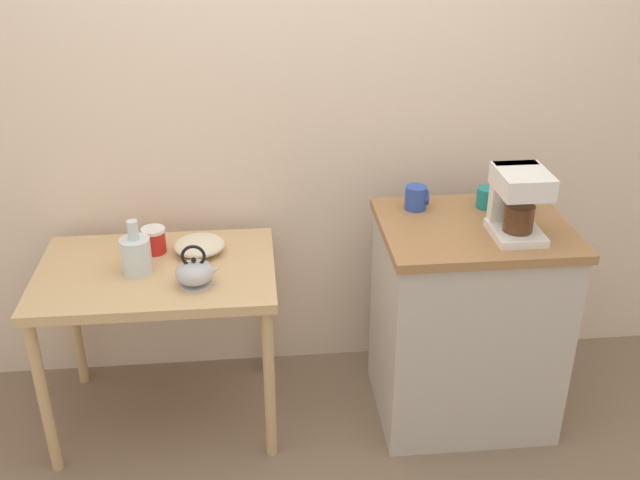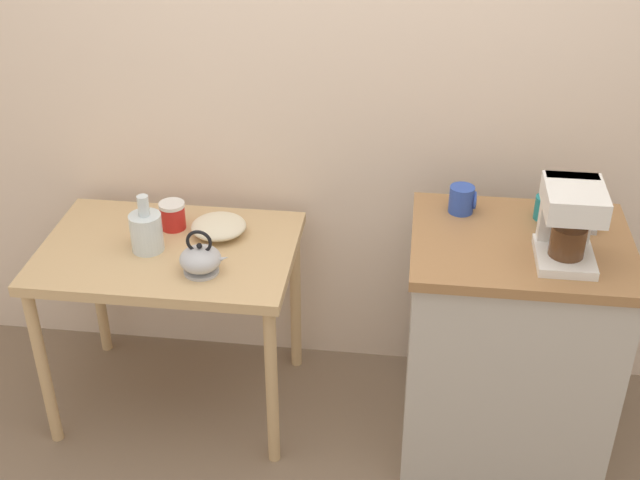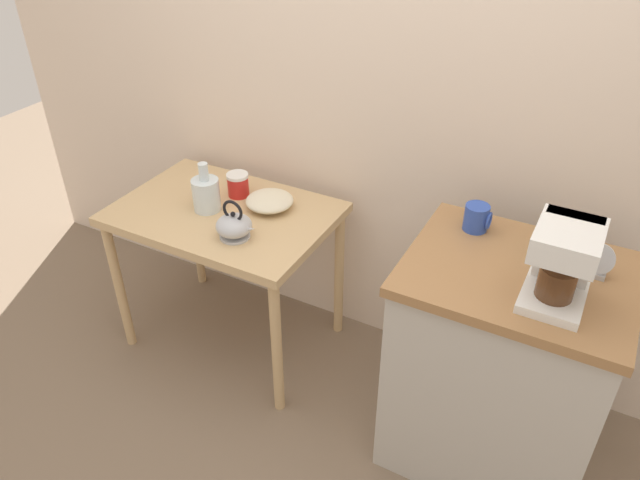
{
  "view_description": "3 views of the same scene",
  "coord_description": "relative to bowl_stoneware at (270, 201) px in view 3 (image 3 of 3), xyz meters",
  "views": [
    {
      "loc": [
        -0.19,
        -2.52,
        2.1
      ],
      "look_at": [
        0.05,
        -0.07,
        0.86
      ],
      "focal_mm": 41.19,
      "sensor_mm": 36.0,
      "label": 1
    },
    {
      "loc": [
        0.28,
        -2.47,
        2.3
      ],
      "look_at": [
        -0.02,
        -0.04,
        0.83
      ],
      "focal_mm": 47.03,
      "sensor_mm": 36.0,
      "label": 2
    },
    {
      "loc": [
        0.82,
        -1.71,
        2.05
      ],
      "look_at": [
        -0.06,
        -0.08,
        0.8
      ],
      "focal_mm": 33.77,
      "sensor_mm": 36.0,
      "label": 3
    }
  ],
  "objects": [
    {
      "name": "back_wall",
      "position": [
        0.52,
        0.32,
        0.64
      ],
      "size": [
        4.4,
        0.1,
        2.8
      ],
      "primitive_type": "cube",
      "color": "beige",
      "rests_on": "ground_plane"
    },
    {
      "name": "canister_enamel",
      "position": [
        -0.18,
        0.03,
        0.02
      ],
      "size": [
        0.1,
        0.1,
        0.11
      ],
      "color": "red",
      "rests_on": "wooden_table"
    },
    {
      "name": "table_clock",
      "position": [
        1.28,
        -0.09,
        0.18
      ],
      "size": [
        0.1,
        0.05,
        0.11
      ],
      "color": "#B2B5BA",
      "rests_on": "kitchen_counter"
    },
    {
      "name": "bowl_stoneware",
      "position": [
        0.0,
        0.0,
        0.0
      ],
      "size": [
        0.2,
        0.2,
        0.06
      ],
      "color": "beige",
      "rests_on": "wooden_table"
    },
    {
      "name": "wooden_table",
      "position": [
        -0.17,
        -0.11,
        -0.12
      ],
      "size": [
        0.92,
        0.64,
        0.72
      ],
      "color": "tan",
      "rests_on": "ground_plane"
    },
    {
      "name": "teakettle",
      "position": [
        -0.0,
        -0.26,
        0.02
      ],
      "size": [
        0.18,
        0.14,
        0.17
      ],
      "color": "#B2B5BA",
      "rests_on": "wooden_table"
    },
    {
      "name": "kitchen_counter",
      "position": [
        1.07,
        -0.18,
        -0.31
      ],
      "size": [
        0.73,
        0.59,
        0.88
      ],
      "color": "#BCB7AD",
      "rests_on": "ground_plane"
    },
    {
      "name": "ground_plane",
      "position": [
        0.42,
        -0.14,
        -0.76
      ],
      "size": [
        8.0,
        8.0,
        0.0
      ],
      "primitive_type": "plane",
      "color": "#7A6651"
    },
    {
      "name": "glass_carafe_vase",
      "position": [
        -0.23,
        -0.13,
        0.04
      ],
      "size": [
        0.12,
        0.12,
        0.22
      ],
      "color": "silver",
      "rests_on": "wooden_table"
    },
    {
      "name": "mug_dark_teal",
      "position": [
        1.16,
        -0.02,
        0.17
      ],
      "size": [
        0.09,
        0.08,
        0.08
      ],
      "color": "teal",
      "rests_on": "kitchen_counter"
    },
    {
      "name": "coffee_maker",
      "position": [
        1.19,
        -0.27,
        0.27
      ],
      "size": [
        0.18,
        0.22,
        0.26
      ],
      "color": "white",
      "rests_on": "kitchen_counter"
    },
    {
      "name": "mug_blue",
      "position": [
        0.87,
        -0.01,
        0.18
      ],
      "size": [
        0.09,
        0.09,
        0.1
      ],
      "color": "#2D4CAD",
      "rests_on": "kitchen_counter"
    }
  ]
}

